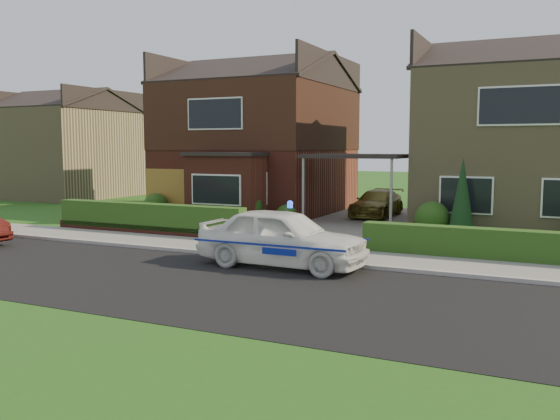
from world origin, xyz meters
The scene contains 24 objects.
ground centered at (0.00, 0.00, 0.00)m, with size 120.00×120.00×0.00m, color #224C14.
road centered at (0.00, 0.00, 0.00)m, with size 60.00×6.00×0.02m, color black.
kerb centered at (0.00, 3.05, 0.06)m, with size 60.00×0.16×0.12m, color #9E9993.
sidewalk centered at (0.00, 4.10, 0.05)m, with size 60.00×2.00×0.10m, color slate.
grass_verge centered at (0.00, -5.00, 0.00)m, with size 60.00×4.00×0.01m, color #224C14.
driveway centered at (0.00, 11.00, 0.06)m, with size 3.80×12.00×0.12m, color #666059.
house_left centered at (-5.78, 13.90, 3.81)m, with size 7.50×9.53×7.25m.
house_right centered at (5.80, 13.99, 3.66)m, with size 7.50×8.06×7.25m.
carport_link centered at (0.00, 10.95, 2.66)m, with size 3.80×3.00×2.77m.
garage_door centered at (-8.25, 9.96, 1.05)m, with size 2.20×0.10×2.10m, color olive.
dwarf_wall centered at (-5.80, 5.30, 0.18)m, with size 7.70×0.25×0.36m, color maroon.
hedge_left centered at (-5.80, 5.45, 0.00)m, with size 7.50×0.55×0.90m, color #1A3E13.
hedge_right centered at (5.80, 5.35, 0.00)m, with size 7.50×0.55×0.80m, color #1A3E13.
shrub_left_far centered at (-8.50, 9.50, 0.54)m, with size 1.08×1.08×1.08m, color #1A3E13.
shrub_left_mid centered at (-4.00, 9.30, 0.66)m, with size 1.32×1.32×1.32m, color #1A3E13.
shrub_left_near centered at (-2.40, 9.60, 0.42)m, with size 0.84×0.84×0.84m, color #1A3E13.
shrub_right_near centered at (3.20, 9.40, 0.60)m, with size 1.20×1.20×1.20m, color #1A3E13.
conifer_a centered at (4.20, 9.20, 1.30)m, with size 0.90×0.90×2.60m, color black.
neighbour_left centered at (-20.00, 16.00, 2.60)m, with size 6.50×7.00×5.20m, color #928059.
police_car centered at (0.76, 2.40, 0.75)m, with size 4.06×4.47×1.67m.
driveway_car centered at (0.16, 13.23, 0.67)m, with size 1.54×3.80×1.10m, color olive.
potted_plant_a centered at (-9.00, 6.00, 0.38)m, with size 0.40×0.27×0.75m, color gray.
potted_plant_b centered at (-2.50, 7.16, 0.40)m, with size 0.44×0.36×0.81m, color gray.
potted_plant_c centered at (-7.48, 9.00, 0.36)m, with size 0.40×0.40×0.72m, color gray.
Camera 1 is at (7.02, -11.12, 3.08)m, focal length 38.00 mm.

